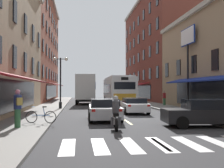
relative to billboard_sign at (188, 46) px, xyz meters
The scene contains 17 objects.
ground_plane 10.25m from the billboard_sign, 147.78° to the right, with size 34.80×80.00×0.10m, color #333335.
lane_centre_dashes 10.33m from the billboard_sign, 146.35° to the right, with size 0.14×73.90×0.01m.
crosswalk_near 17.13m from the billboard_sign, 116.02° to the right, with size 7.10×2.80×0.01m.
sidewalk_left 14.89m from the billboard_sign, 161.06° to the right, with size 3.00×80.00×0.14m, color gray.
sidewalk_right 7.44m from the billboard_sign, 104.51° to the right, with size 3.00×80.00×0.14m, color gray.
billboard_sign is the anchor object (origin of this frame).
transit_bus 9.92m from the billboard_sign, 127.75° to the left, with size 2.82×11.12×3.32m.
box_truck 15.22m from the billboard_sign, 128.15° to the left, with size 2.71×6.92×3.75m.
sedan_near 24.42m from the billboard_sign, 112.96° to the left, with size 2.07×4.53×1.43m.
sedan_mid 11.99m from the billboard_sign, 108.07° to the right, with size 4.38×2.24×1.43m.
sedan_far 11.94m from the billboard_sign, 141.22° to the right, with size 2.06×4.72×1.36m.
sedan_rear 7.94m from the billboard_sign, 158.30° to the right, with size 1.99×4.50×1.26m.
motorcycle_rider 14.44m from the billboard_sign, 127.33° to the right, with size 0.63×2.07×1.66m.
bicycle_near 15.91m from the billboard_sign, 143.36° to the right, with size 1.68×0.54×0.91m.
pedestrian_near 17.32m from the billboard_sign, 140.72° to the right, with size 0.46×0.52×1.83m.
pedestrian_mid 7.72m from the billboard_sign, 93.30° to the left, with size 0.36×0.36×1.61m.
street_lamp_twin 12.31m from the billboard_sign, 169.41° to the left, with size 1.42×0.32×4.84m.
Camera 1 is at (-2.92, -19.56, 2.00)m, focal length 43.67 mm.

